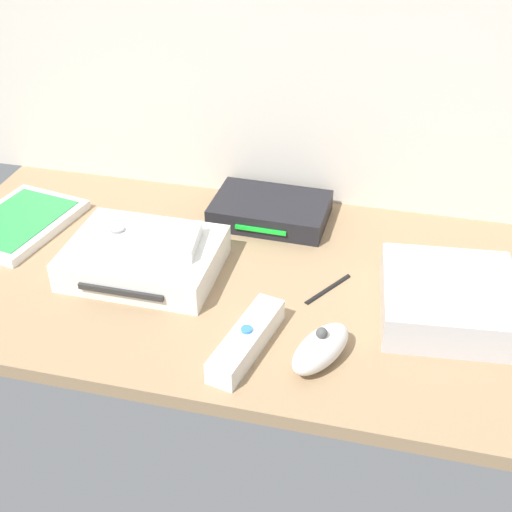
% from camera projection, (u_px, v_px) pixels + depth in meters
% --- Properties ---
extents(ground_plane, '(1.00, 0.48, 0.02)m').
position_uv_depth(ground_plane, '(256.00, 285.00, 0.96)').
color(ground_plane, '#9E7F5B').
rests_on(ground_plane, ground).
extents(back_wall, '(1.10, 0.01, 0.64)m').
position_uv_depth(back_wall, '(296.00, 1.00, 0.97)').
color(back_wall, silver).
rests_on(back_wall, ground).
extents(game_console, '(0.21, 0.17, 0.04)m').
position_uv_depth(game_console, '(144.00, 258.00, 0.96)').
color(game_console, white).
rests_on(game_console, ground_plane).
extents(mini_computer, '(0.19, 0.19, 0.05)m').
position_uv_depth(mini_computer, '(449.00, 299.00, 0.88)').
color(mini_computer, silver).
rests_on(mini_computer, ground_plane).
extents(game_case, '(0.17, 0.21, 0.02)m').
position_uv_depth(game_case, '(19.00, 223.00, 1.07)').
color(game_case, white).
rests_on(game_case, ground_plane).
extents(network_router, '(0.18, 0.13, 0.03)m').
position_uv_depth(network_router, '(271.00, 210.00, 1.08)').
color(network_router, black).
rests_on(network_router, ground_plane).
extents(remote_wand, '(0.07, 0.15, 0.03)m').
position_uv_depth(remote_wand, '(247.00, 340.00, 0.83)').
color(remote_wand, white).
rests_on(remote_wand, ground_plane).
extents(remote_nunchuk, '(0.08, 0.11, 0.05)m').
position_uv_depth(remote_nunchuk, '(321.00, 348.00, 0.81)').
color(remote_nunchuk, white).
rests_on(remote_nunchuk, ground_plane).
extents(remote_classic_pad, '(0.15, 0.10, 0.02)m').
position_uv_depth(remote_classic_pad, '(146.00, 238.00, 0.94)').
color(remote_classic_pad, white).
rests_on(remote_classic_pad, game_console).
extents(stylus_pen, '(0.05, 0.08, 0.01)m').
position_uv_depth(stylus_pen, '(328.00, 289.00, 0.93)').
color(stylus_pen, black).
rests_on(stylus_pen, ground_plane).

